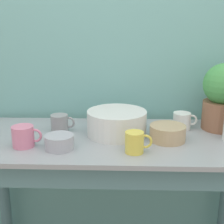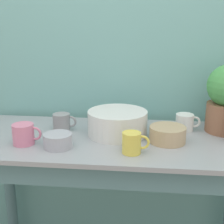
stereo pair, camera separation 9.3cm
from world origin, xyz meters
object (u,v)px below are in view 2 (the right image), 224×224
Objects in this scene: mug_white at (185,122)px; mug_pink at (24,134)px; bowl_small_tan at (168,134)px; bowl_wash_large at (117,123)px; mug_grey at (62,122)px; bowl_small_steel at (58,141)px; mug_yellow at (132,143)px.

mug_pink is at bearing -160.54° from mug_white.
bowl_small_tan is (0.61, 0.09, -0.01)m from mug_pink.
mug_grey is (-0.27, 0.03, -0.02)m from bowl_wash_large.
mug_pink is 0.15m from bowl_small_steel.
mug_yellow is (0.35, -0.24, 0.00)m from mug_grey.
mug_yellow is at bearing -137.00° from bowl_small_tan.
bowl_small_steel is (-0.55, -0.27, -0.01)m from mug_white.
bowl_small_tan is (0.15, 0.14, -0.01)m from mug_yellow.
mug_yellow is at bearing -129.04° from mug_white.
bowl_wash_large is at bearing 110.51° from mug_yellow.
mug_yellow is at bearing -5.10° from bowl_small_steel.
mug_grey is 0.98× the size of mug_white.
bowl_small_steel is (0.15, -0.02, -0.01)m from mug_pink.
bowl_wash_large is 2.51× the size of mug_yellow.
mug_white is at bearing 50.96° from mug_yellow.
bowl_wash_large is 0.29m from bowl_small_steel.
mug_grey is at bearing -174.33° from mug_white.
bowl_small_tan is 0.47m from bowl_small_steel.
bowl_small_steel is (-0.45, -0.11, -0.00)m from bowl_small_tan.
bowl_small_tan is at bearing -11.42° from mug_grey.
mug_white is (0.58, 0.06, -0.00)m from mug_grey.
mug_grey reaches higher than bowl_small_steel.
bowl_wash_large reaches higher than mug_grey.
mug_pink is (-0.38, -0.16, -0.01)m from bowl_wash_large.
bowl_wash_large is 2.39× the size of mug_grey.
bowl_wash_large reaches higher than mug_pink.
bowl_wash_large reaches higher than mug_white.
mug_white is at bearing 15.79° from bowl_wash_large.
mug_grey is 1.05× the size of mug_yellow.
mug_white is 0.18m from bowl_small_tan.
bowl_wash_large is 2.29× the size of bowl_small_steel.
mug_white is (0.31, 0.09, -0.02)m from bowl_wash_large.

